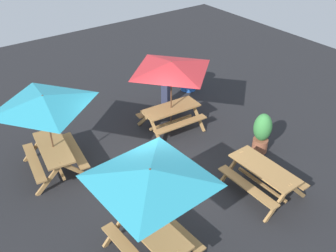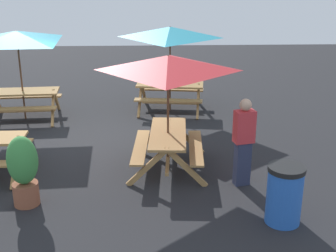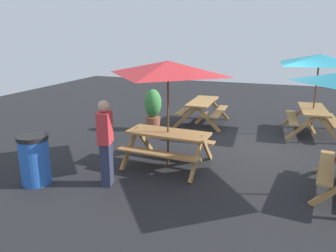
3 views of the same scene
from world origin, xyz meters
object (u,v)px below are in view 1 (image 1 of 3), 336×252
(picnic_table_1, at_px, (263,174))
(potted_plant_0, at_px, (262,132))
(person_standing, at_px, (166,82))
(picnic_table_3, at_px, (151,182))
(picnic_table_2, at_px, (45,106))
(trash_bin_blue, at_px, (188,78))
(picnic_table_0, at_px, (171,71))

(picnic_table_1, height_order, potted_plant_0, potted_plant_0)
(potted_plant_0, relative_size, person_standing, 0.75)
(picnic_table_3, height_order, potted_plant_0, picnic_table_3)
(picnic_table_2, distance_m, person_standing, 4.77)
(person_standing, bearing_deg, trash_bin_blue, 92.97)
(potted_plant_0, bearing_deg, picnic_table_0, -151.03)
(picnic_table_0, bearing_deg, trash_bin_blue, 43.61)
(picnic_table_0, distance_m, picnic_table_3, 4.81)
(potted_plant_0, bearing_deg, picnic_table_1, -46.21)
(potted_plant_0, xyz_separation_m, person_standing, (-3.84, -0.61, 0.22))
(picnic_table_0, distance_m, picnic_table_1, 3.95)
(trash_bin_blue, bearing_deg, picnic_table_2, -74.93)
(picnic_table_2, distance_m, picnic_table_3, 3.87)
(picnic_table_1, xyz_separation_m, trash_bin_blue, (-5.44, 1.97, -0.07))
(picnic_table_0, bearing_deg, picnic_table_2, -179.32)
(picnic_table_3, relative_size, person_standing, 1.69)
(picnic_table_2, bearing_deg, picnic_table_0, 94.27)
(picnic_table_0, relative_size, picnic_table_2, 1.00)
(picnic_table_0, relative_size, potted_plant_0, 1.87)
(picnic_table_2, bearing_deg, potted_plant_0, 69.53)
(picnic_table_2, xyz_separation_m, potted_plant_0, (2.68, 5.11, -1.32))
(picnic_table_2, xyz_separation_m, picnic_table_3, (3.83, 0.58, 0.00))
(picnic_table_3, relative_size, trash_bin_blue, 2.88)
(picnic_table_2, bearing_deg, picnic_table_1, 52.18)
(picnic_table_1, relative_size, potted_plant_0, 1.45)
(picnic_table_0, relative_size, picnic_table_1, 1.29)
(potted_plant_0, bearing_deg, person_standing, -170.92)
(picnic_table_2, distance_m, potted_plant_0, 5.92)
(picnic_table_1, distance_m, picnic_table_2, 5.66)
(picnic_table_2, height_order, person_standing, picnic_table_2)
(picnic_table_1, bearing_deg, potted_plant_0, 133.33)
(picnic_table_1, relative_size, picnic_table_2, 0.78)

